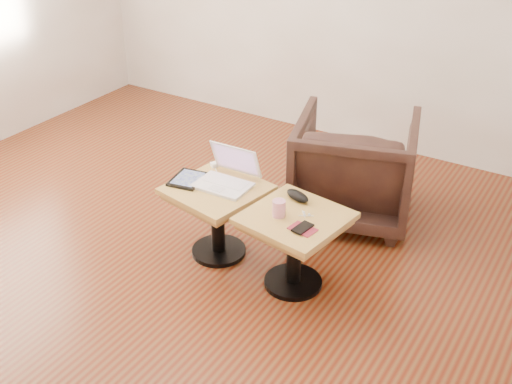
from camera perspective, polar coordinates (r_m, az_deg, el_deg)
The scene contains 11 objects.
room_shell at distance 3.33m, azimuth -10.20°, elevation 12.85°, with size 4.52×4.52×2.71m.
side_table_left at distance 3.80m, azimuth -3.47°, elevation -1.10°, with size 0.59×0.59×0.46m.
side_table_right at distance 3.54m, azimuth 3.46°, elevation -3.70°, with size 0.58×0.58×0.46m.
laptop at distance 3.76m, azimuth -2.60°, elevation 1.36°, with size 0.32×0.30×0.22m.
tablet at distance 3.83m, azimuth -6.08°, elevation 1.15°, with size 0.21×0.25×0.02m.
charging_adapter at distance 3.97m, azimuth -3.73°, elevation 2.45°, with size 0.04×0.04×0.02m, color white.
glasses_case at distance 3.61m, azimuth 3.71°, elevation -0.33°, with size 0.16×0.07×0.05m, color black.
striped_cup at distance 3.44m, azimuth 2.05°, elevation -1.46°, with size 0.07×0.07×0.09m, color #D53A77.
earbuds_tangle at distance 3.48m, azimuth 4.43°, elevation -1.96°, with size 0.07×0.05×0.01m.
phone_on_sleeve at distance 3.36m, azimuth 4.17°, elevation -3.25°, with size 0.15×0.13×0.02m.
armchair at distance 4.24m, azimuth 8.73°, elevation 2.14°, with size 0.75×0.77×0.70m, color black.
Camera 1 is at (2.15, -2.37, 2.29)m, focal length 45.00 mm.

